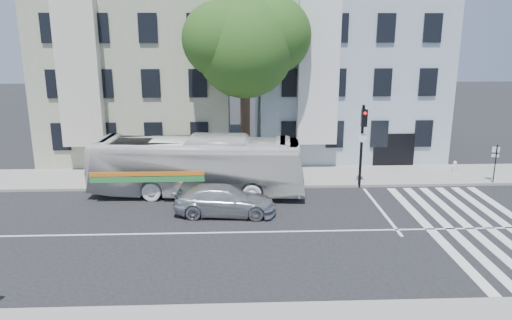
{
  "coord_description": "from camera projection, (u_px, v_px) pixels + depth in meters",
  "views": [
    {
      "loc": [
        -0.57,
        -20.19,
        8.69
      ],
      "look_at": [
        0.41,
        3.22,
        2.4
      ],
      "focal_mm": 35.0,
      "sensor_mm": 36.0,
      "label": 1
    }
  ],
  "objects": [
    {
      "name": "street_tree",
      "position": [
        246.0,
        42.0,
        28.16
      ],
      "size": [
        7.3,
        5.9,
        11.1
      ],
      "color": "#2D2116",
      "rests_on": "ground"
    },
    {
      "name": "building_left",
      "position": [
        142.0,
        74.0,
        34.52
      ],
      "size": [
        12.0,
        10.0,
        11.0
      ],
      "primitive_type": "cube",
      "color": "#A0A288",
      "rests_on": "ground"
    },
    {
      "name": "sedan",
      "position": [
        225.0,
        200.0,
        23.68
      ],
      "size": [
        2.38,
        5.0,
        1.41
      ],
      "primitive_type": "imported",
      "rotation": [
        0.0,
        0.0,
        1.49
      ],
      "color": "silver",
      "rests_on": "ground"
    },
    {
      "name": "traffic_signal",
      "position": [
        363.0,
        135.0,
        26.97
      ],
      "size": [
        0.48,
        0.55,
        4.62
      ],
      "rotation": [
        0.0,
        0.0,
        0.01
      ],
      "color": "black",
      "rests_on": "ground"
    },
    {
      "name": "building_right",
      "position": [
        342.0,
        73.0,
        35.09
      ],
      "size": [
        12.0,
        10.0,
        11.0
      ],
      "primitive_type": "cube",
      "color": "#A5BBC4",
      "rests_on": "ground"
    },
    {
      "name": "bus",
      "position": [
        197.0,
        166.0,
        26.26
      ],
      "size": [
        3.75,
        11.51,
        3.15
      ],
      "primitive_type": "imported",
      "rotation": [
        0.0,
        0.0,
        1.47
      ],
      "color": "silver",
      "rests_on": "ground"
    },
    {
      "name": "sidewalk_far",
      "position": [
        246.0,
        177.0,
        29.45
      ],
      "size": [
        80.0,
        4.0,
        0.15
      ],
      "primitive_type": "cube",
      "color": "gray",
      "rests_on": "ground"
    },
    {
      "name": "far_sign_pole",
      "position": [
        495.0,
        158.0,
        27.84
      ],
      "size": [
        0.39,
        0.21,
        2.21
      ],
      "rotation": [
        0.0,
        0.0,
        -0.28
      ],
      "color": "black",
      "rests_on": "sidewalk_far"
    },
    {
      "name": "hedge",
      "position": [
        214.0,
        179.0,
        27.63
      ],
      "size": [
        8.54,
        1.66,
        0.7
      ],
      "primitive_type": null,
      "rotation": [
        0.0,
        0.0,
        -0.1
      ],
      "color": "#206320",
      "rests_on": "sidewalk_far"
    },
    {
      "name": "ground",
      "position": [
        250.0,
        232.0,
        21.75
      ],
      "size": [
        120.0,
        120.0,
        0.0
      ],
      "primitive_type": "plane",
      "color": "black",
      "rests_on": "ground"
    },
    {
      "name": "fire_hydrant",
      "position": [
        455.0,
        166.0,
        30.1
      ],
      "size": [
        0.4,
        0.23,
        0.71
      ],
      "rotation": [
        0.0,
        0.0,
        0.2
      ],
      "color": "silver",
      "rests_on": "sidewalk_far"
    }
  ]
}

